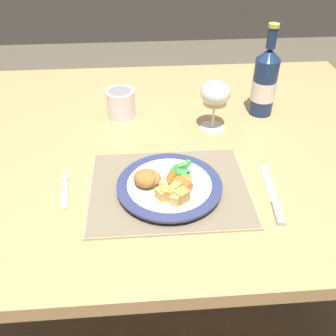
% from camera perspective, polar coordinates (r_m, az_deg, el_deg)
% --- Properties ---
extents(ground_plane, '(6.00, 6.00, 0.00)m').
position_cam_1_polar(ground_plane, '(1.58, -1.05, -18.58)').
color(ground_plane, brown).
extents(dining_table, '(1.42, 1.03, 0.74)m').
position_cam_1_polar(dining_table, '(1.10, -1.44, 1.18)').
color(dining_table, tan).
rests_on(dining_table, ground).
extents(placemat, '(0.37, 0.29, 0.01)m').
position_cam_1_polar(placemat, '(0.87, 0.15, -3.10)').
color(placemat, tan).
rests_on(placemat, dining_table).
extents(dinner_plate, '(0.24, 0.24, 0.02)m').
position_cam_1_polar(dinner_plate, '(0.85, 0.21, -2.82)').
color(dinner_plate, white).
rests_on(dinner_plate, placemat).
extents(breaded_croquettes, '(0.08, 0.08, 0.04)m').
position_cam_1_polar(breaded_croquettes, '(0.84, -3.09, -1.55)').
color(breaded_croquettes, '#B77F3D').
rests_on(breaded_croquettes, dinner_plate).
extents(green_beans_pile, '(0.07, 0.10, 0.02)m').
position_cam_1_polar(green_beans_pile, '(0.87, 2.05, -0.88)').
color(green_beans_pile, '#4CA84C').
rests_on(green_beans_pile, dinner_plate).
extents(glazed_carrots, '(0.07, 0.06, 0.02)m').
position_cam_1_polar(glazed_carrots, '(0.84, 1.71, -2.11)').
color(glazed_carrots, orange).
rests_on(glazed_carrots, dinner_plate).
extents(fork, '(0.03, 0.13, 0.01)m').
position_cam_1_polar(fork, '(0.89, -15.43, -3.71)').
color(fork, silver).
rests_on(fork, dining_table).
extents(table_knife, '(0.04, 0.21, 0.01)m').
position_cam_1_polar(table_knife, '(0.88, 15.79, -4.40)').
color(table_knife, silver).
rests_on(table_knife, dining_table).
extents(wine_glass, '(0.08, 0.08, 0.15)m').
position_cam_1_polar(wine_glass, '(1.05, 7.20, 10.95)').
color(wine_glass, silver).
rests_on(wine_glass, dining_table).
extents(bottle, '(0.07, 0.07, 0.27)m').
position_cam_1_polar(bottle, '(1.17, 14.50, 12.51)').
color(bottle, navy).
rests_on(bottle, dining_table).
extents(roast_potatoes, '(0.08, 0.07, 0.03)m').
position_cam_1_polar(roast_potatoes, '(0.80, 0.56, -3.90)').
color(roast_potatoes, gold).
rests_on(roast_potatoes, dinner_plate).
extents(drinking_cup, '(0.09, 0.09, 0.09)m').
position_cam_1_polar(drinking_cup, '(1.14, -7.19, 9.76)').
color(drinking_cup, white).
rests_on(drinking_cup, dining_table).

